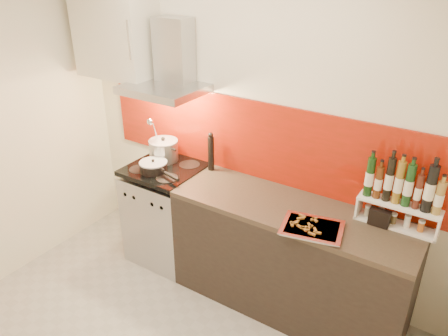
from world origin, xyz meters
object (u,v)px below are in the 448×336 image
Objects in this scene: pepper_mill at (211,152)px; baking_tray at (312,228)px; range_stove at (168,214)px; stock_pot at (164,150)px; saute_pan at (154,167)px; counter at (289,258)px.

baking_tray is (1.07, -0.37, -0.15)m from pepper_mill.
stock_pot is at bearing 130.45° from range_stove.
range_stove is 0.74m from pepper_mill.
saute_pan is 0.49m from pepper_mill.
pepper_mill is at bearing 39.46° from saute_pan.
pepper_mill is (0.37, 0.30, 0.11)m from saute_pan.
range_stove is 1.99× the size of baking_tray.
range_stove is at bearing -179.77° from counter.
stock_pot reaches higher than baking_tray.
pepper_mill is 0.74× the size of baking_tray.
stock_pot is at bearing 109.01° from saute_pan.
stock_pot is at bearing 169.14° from baking_tray.
pepper_mill reaches higher than stock_pot.
pepper_mill is at bearing 10.80° from stock_pot.
counter is 1.41m from stock_pot.
saute_pan is (-0.02, -0.11, 0.51)m from range_stove.
pepper_mill reaches higher than counter.
counter is 1.06m from pepper_mill.
counter is at bearing -12.55° from pepper_mill.
stock_pot is 0.76× the size of pepper_mill.
range_stove is 1.20m from counter.
baking_tray is at bearing -19.33° from pepper_mill.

